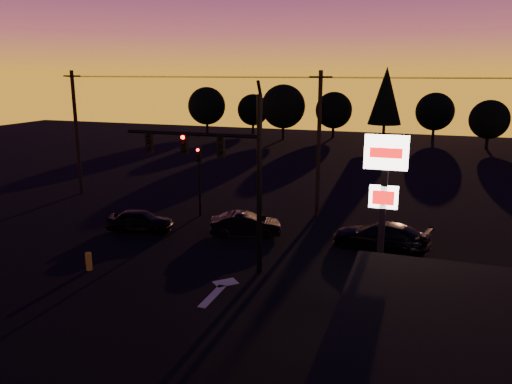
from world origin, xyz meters
TOP-DOWN VIEW (x-y plane):
  - ground at (0.00, 0.00)m, footprint 120.00×120.00m
  - lane_arrow at (0.50, 1.67)m, footprint 1.20×3.10m
  - traffic_signal_mast at (-0.10, 3.99)m, footprint 6.79×0.52m
  - secondary_signal at (-5.00, 11.49)m, footprint 0.30×0.31m
  - pylon_sign at (7.00, 1.50)m, footprint 1.50×0.28m
  - utility_pole_0 at (-16.00, 14.00)m, footprint 1.40×0.26m
  - utility_pole_1 at (2.00, 14.00)m, footprint 1.40×0.26m
  - power_wires at (2.00, 14.00)m, footprint 36.00×1.22m
  - bollard at (-6.01, 1.67)m, footprint 0.28×0.28m
  - tree_0 at (-22.00, 50.00)m, footprint 5.36×5.36m
  - tree_1 at (-16.00, 53.00)m, footprint 4.54×4.54m
  - tree_2 at (-10.00, 48.00)m, footprint 5.77×5.78m
  - tree_3 at (-4.00, 52.00)m, footprint 4.95×4.95m
  - tree_4 at (3.00, 49.00)m, footprint 4.18×4.18m
  - tree_5 at (9.00, 54.00)m, footprint 4.95×4.95m
  - tree_6 at (15.00, 48.00)m, footprint 4.54×4.54m
  - car_left at (-6.85, 7.45)m, footprint 3.96×2.31m
  - car_mid at (-0.89, 8.72)m, footprint 4.14×2.57m
  - car_right at (6.42, 8.83)m, footprint 5.28×3.08m
  - suv_parked at (7.89, -3.25)m, footprint 2.32×4.97m

SIDE VIEW (x-z plane):
  - ground at x=0.00m, z-range 0.00..0.00m
  - lane_arrow at x=0.50m, z-range 0.00..0.01m
  - bollard at x=-6.01m, z-range 0.00..0.84m
  - car_left at x=-6.85m, z-range 0.00..1.27m
  - car_mid at x=-0.89m, z-range 0.00..1.29m
  - suv_parked at x=7.89m, z-range 0.00..1.38m
  - car_right at x=6.42m, z-range 0.00..1.44m
  - secondary_signal at x=-5.00m, z-range 0.69..5.04m
  - tree_1 at x=-16.00m, z-range 0.58..6.29m
  - tree_6 at x=15.00m, z-range 0.58..6.29m
  - tree_3 at x=-4.00m, z-range 0.63..6.86m
  - tree_5 at x=9.00m, z-range 0.63..6.86m
  - tree_0 at x=-22.00m, z-range 0.69..7.43m
  - tree_2 at x=-10.00m, z-range 0.74..8.00m
  - utility_pole_0 at x=-16.00m, z-range 0.09..9.09m
  - utility_pole_1 at x=2.00m, z-range 0.09..9.09m
  - pylon_sign at x=7.00m, z-range 1.51..8.31m
  - traffic_signal_mast at x=-0.10m, z-range 0.65..9.23m
  - tree_4 at x=3.00m, z-range 1.18..10.68m
  - power_wires at x=2.00m, z-range 8.53..8.60m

